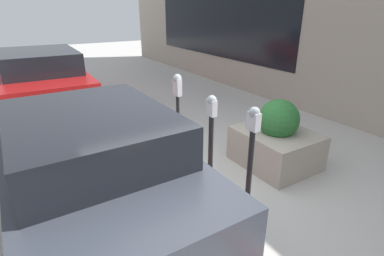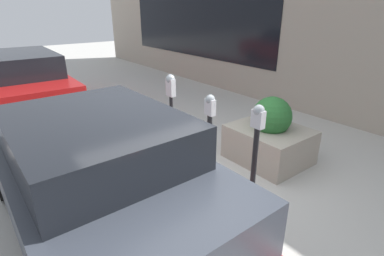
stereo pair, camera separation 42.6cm
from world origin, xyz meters
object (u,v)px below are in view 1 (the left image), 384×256
parking_meter_middle (178,97)px  parked_car_middle (92,160)px  parking_meter_nearest (252,146)px  parked_car_rear (43,78)px  parking_meter_second (211,126)px  planter_box (276,141)px

parking_meter_middle → parked_car_middle: 2.03m
parked_car_middle → parking_meter_nearest: bearing=-121.8°
parking_meter_middle → parked_car_rear: parked_car_rear is taller
parked_car_middle → parked_car_rear: parked_car_rear is taller
parking_meter_second → planter_box: parking_meter_second is taller
parking_meter_middle → parked_car_rear: (4.26, 1.70, -0.28)m
parking_meter_middle → planter_box: (-1.24, -1.19, -0.63)m
parking_meter_middle → parked_car_middle: size_ratio=0.36×
parking_meter_middle → planter_box: bearing=-136.1°
parking_meter_second → parking_meter_middle: (1.02, 0.01, 0.20)m
parking_meter_middle → planter_box: size_ratio=1.17×
parking_meter_middle → planter_box: 1.83m
parking_meter_nearest → parked_car_rear: (6.25, 1.62, -0.17)m
parking_meter_middle → parking_meter_second: bearing=-179.6°
parking_meter_nearest → parking_meter_middle: parking_meter_middle is taller
planter_box → parked_car_middle: (0.25, 2.94, 0.34)m
parking_meter_middle → parked_car_rear: size_ratio=0.32×
parking_meter_second → planter_box: bearing=-100.6°
parked_car_middle → parking_meter_second: bearing=-91.8°
parking_meter_middle → planter_box: parking_meter_middle is taller
planter_box → parked_car_rear: parked_car_rear is taller
parked_car_middle → parked_car_rear: size_ratio=0.89×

